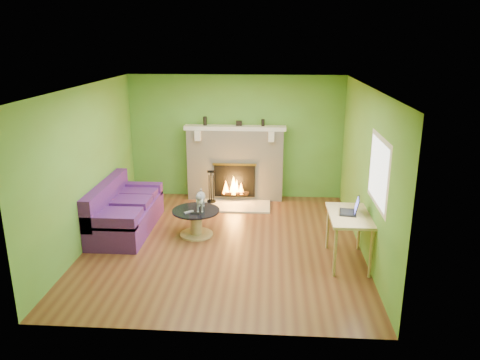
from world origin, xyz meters
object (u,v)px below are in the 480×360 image
at_px(coffee_table, 196,221).
at_px(desk, 349,220).
at_px(sofa, 123,212).
at_px(cat, 201,199).

xyz_separation_m(coffee_table, desk, (2.48, -0.86, 0.42)).
xyz_separation_m(sofa, coffee_table, (1.33, -0.14, -0.07)).
bearing_deg(desk, sofa, 165.34).
distance_m(coffee_table, cat, 0.39).
distance_m(sofa, desk, 3.95).
relative_size(sofa, desk, 1.85).
relative_size(desk, cat, 1.83).
bearing_deg(coffee_table, sofa, 173.96).
bearing_deg(sofa, coffee_table, -6.04).
relative_size(coffee_table, desk, 0.78).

